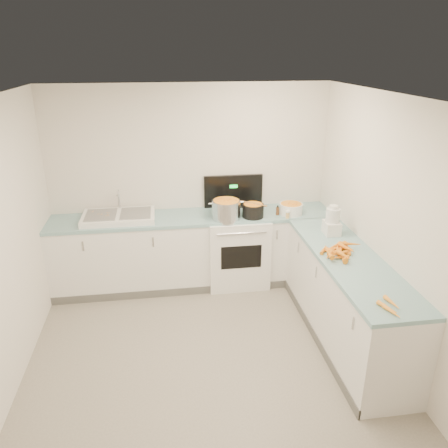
{
  "coord_description": "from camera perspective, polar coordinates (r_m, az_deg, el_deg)",
  "views": [
    {
      "loc": [
        -0.36,
        -3.35,
        2.86
      ],
      "look_at": [
        0.3,
        1.1,
        1.05
      ],
      "focal_mm": 35.0,
      "sensor_mm": 36.0,
      "label": 1
    }
  ],
  "objects": [
    {
      "name": "food_processor",
      "position": [
        4.97,
        13.95,
        0.28
      ],
      "size": [
        0.17,
        0.21,
        0.34
      ],
      "color": "white",
      "rests_on": "counter_right"
    },
    {
      "name": "wall_back",
      "position": [
        5.6,
        -4.4,
        5.13
      ],
      "size": [
        3.5,
        0.0,
        2.5
      ],
      "primitive_type": null,
      "rotation": [
        1.57,
        0.0,
        0.0
      ],
      "color": "silver",
      "rests_on": "ground"
    },
    {
      "name": "counter_right",
      "position": [
        4.72,
        15.61,
        -9.38
      ],
      "size": [
        0.62,
        2.2,
        0.94
      ],
      "color": "white",
      "rests_on": "ground"
    },
    {
      "name": "black_pot",
      "position": [
        5.35,
        3.81,
        1.66
      ],
      "size": [
        0.3,
        0.3,
        0.19
      ],
      "primitive_type": "cylinder",
      "rotation": [
        0.0,
        0.0,
        0.15
      ],
      "color": "black",
      "rests_on": "stove"
    },
    {
      "name": "spice_jar",
      "position": [
        5.37,
        8.29,
        1.14
      ],
      "size": [
        0.04,
        0.04,
        0.08
      ],
      "primitive_type": "cylinder",
      "color": "#E5B266",
      "rests_on": "counter_back"
    },
    {
      "name": "ceiling",
      "position": [
        3.39,
        -2.4,
        15.8
      ],
      "size": [
        3.5,
        4.0,
        0.0
      ],
      "primitive_type": null,
      "rotation": [
        3.14,
        0.0,
        0.0
      ],
      "color": "silver",
      "rests_on": "ground"
    },
    {
      "name": "floor",
      "position": [
        4.42,
        -1.87,
        -18.41
      ],
      "size": [
        3.5,
        4.0,
        0.0
      ],
      "primitive_type": null,
      "color": "gray",
      "rests_on": "ground"
    },
    {
      "name": "peelings",
      "position": [
        5.44,
        -15.8,
        1.22
      ],
      "size": [
        0.22,
        0.27,
        0.01
      ],
      "color": "tan",
      "rests_on": "sink"
    },
    {
      "name": "sink",
      "position": [
        5.42,
        -13.6,
        0.95
      ],
      "size": [
        0.86,
        0.52,
        0.31
      ],
      "color": "white",
      "rests_on": "counter_back"
    },
    {
      "name": "counter_back",
      "position": [
        5.6,
        -3.94,
        -3.41
      ],
      "size": [
        3.5,
        0.62,
        0.94
      ],
      "color": "white",
      "rests_on": "ground"
    },
    {
      "name": "wall_front",
      "position": [
        2.13,
        4.67,
        -27.16
      ],
      "size": [
        3.5,
        0.0,
        2.5
      ],
      "primitive_type": null,
      "rotation": [
        -1.57,
        0.0,
        0.0
      ],
      "color": "silver",
      "rests_on": "ground"
    },
    {
      "name": "carrot_pile",
      "position": [
        4.53,
        14.83,
        -3.43
      ],
      "size": [
        0.46,
        0.45,
        0.1
      ],
      "color": "orange",
      "rests_on": "counter_right"
    },
    {
      "name": "wooden_spoon",
      "position": [
        5.32,
        3.84,
        2.7
      ],
      "size": [
        0.3,
        0.26,
        0.02
      ],
      "primitive_type": "cylinder",
      "rotation": [
        1.57,
        0.0,
        0.87
      ],
      "color": "#AD7A47",
      "rests_on": "black_pot"
    },
    {
      "name": "stove",
      "position": [
        5.65,
        1.65,
        -3.09
      ],
      "size": [
        0.76,
        0.65,
        1.36
      ],
      "color": "white",
      "rests_on": "ground"
    },
    {
      "name": "steel_pot",
      "position": [
        5.28,
        0.29,
        1.8
      ],
      "size": [
        0.34,
        0.34,
        0.25
      ],
      "primitive_type": "cylinder",
      "rotation": [
        0.0,
        0.0,
        -0.0
      ],
      "color": "silver",
      "rests_on": "stove"
    },
    {
      "name": "mixing_bowl",
      "position": [
        5.51,
        8.74,
        1.98
      ],
      "size": [
        0.34,
        0.34,
        0.13
      ],
      "primitive_type": "cylinder",
      "rotation": [
        0.0,
        0.0,
        -0.21
      ],
      "color": "white",
      "rests_on": "counter_back"
    },
    {
      "name": "peeled_carrots",
      "position": [
        3.76,
        20.87,
        -10.09
      ],
      "size": [
        0.16,
        0.31,
        0.04
      ],
      "color": "orange",
      "rests_on": "counter_right"
    },
    {
      "name": "extract_bottle",
      "position": [
        5.45,
        7.01,
        1.68
      ],
      "size": [
        0.04,
        0.04,
        0.1
      ],
      "primitive_type": "cylinder",
      "color": "#593319",
      "rests_on": "counter_back"
    },
    {
      "name": "wall_right",
      "position": [
        4.27,
        21.92,
        -1.89
      ],
      "size": [
        0.0,
        4.0,
        2.5
      ],
      "primitive_type": null,
      "rotation": [
        1.57,
        0.0,
        -1.57
      ],
      "color": "silver",
      "rests_on": "ground"
    }
  ]
}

